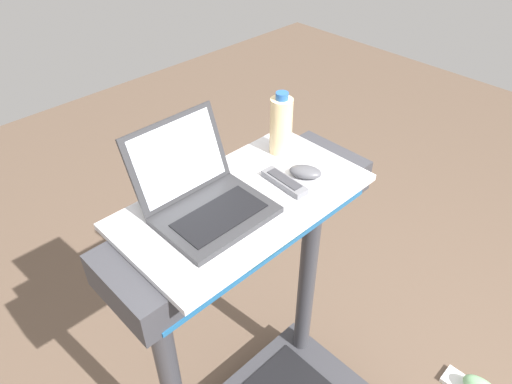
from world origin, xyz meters
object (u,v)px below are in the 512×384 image
at_px(laptop, 203,196).
at_px(computer_mouse, 305,172).
at_px(tv_remote, 284,182).
at_px(water_bottle, 281,125).

xyz_separation_m(laptop, computer_mouse, (0.32, -0.09, -0.03)).
bearing_deg(laptop, tv_remote, -20.91).
relative_size(laptop, tv_remote, 1.90).
relative_size(water_bottle, tv_remote, 1.30).
bearing_deg(tv_remote, water_bottle, 47.43).
relative_size(laptop, computer_mouse, 3.08).
distance_m(laptop, tv_remote, 0.26).
height_order(computer_mouse, water_bottle, water_bottle).
distance_m(computer_mouse, tv_remote, 0.08).
bearing_deg(laptop, water_bottle, 5.67).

